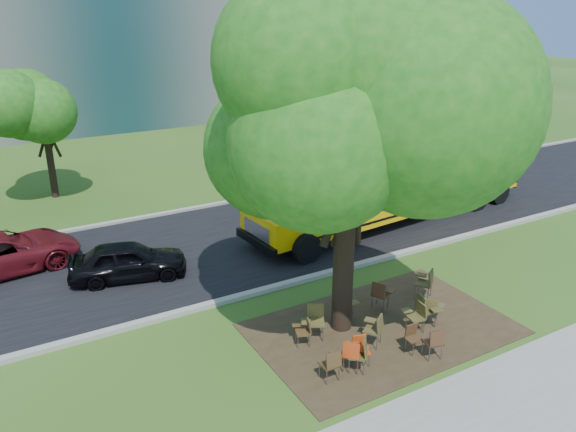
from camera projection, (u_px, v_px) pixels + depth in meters
ground at (342, 330)px, 15.42m from camera, size 160.00×160.00×0.00m
dirt_patch at (382, 329)px, 15.47m from camera, size 7.00×4.50×0.03m
asphalt_road at (235, 242)px, 21.09m from camera, size 80.00×8.00×0.04m
kerb_near at (288, 284)px, 17.83m from camera, size 80.00×0.25×0.14m
kerb_far at (195, 208)px, 24.40m from camera, size 80.00×0.25×0.14m
bg_tree_2 at (42, 106)px, 24.58m from camera, size 4.80×4.80×6.62m
bg_tree_3 at (317, 74)px, 28.71m from camera, size 5.60×5.60×7.84m
bg_tree_4 at (445, 80)px, 31.85m from camera, size 5.00×5.00×6.85m
main_tree at (349, 127)px, 13.56m from camera, size 7.20×7.20×9.23m
school_bus at (404, 174)px, 22.97m from camera, size 13.30×4.05×3.20m
chair_0 at (332, 362)px, 13.16m from camera, size 0.58×0.51×0.88m
chair_1 at (353, 353)px, 13.49m from camera, size 0.76×0.60×0.88m
chair_2 at (360, 351)px, 13.52m from camera, size 0.61×0.78×0.90m
chair_3 at (360, 348)px, 13.78m from camera, size 0.60×0.47×0.79m
chair_4 at (435, 340)px, 14.00m from camera, size 0.67×0.52×0.89m
chair_5 at (413, 336)px, 14.29m from camera, size 0.53×0.45×0.77m
chair_6 at (417, 314)px, 15.19m from camera, size 0.51×0.62×0.87m
chair_7 at (432, 308)px, 15.52m from camera, size 0.71×0.56×0.83m
chair_8 at (304, 329)px, 14.59m from camera, size 0.49×0.63×0.79m
chair_9 at (314, 318)px, 14.88m from camera, size 0.81×0.63×0.96m
chair_10 at (344, 303)px, 15.77m from camera, size 0.57×0.58×0.86m
chair_11 at (375, 327)px, 14.53m from camera, size 0.61×0.77×0.91m
chair_12 at (425, 308)px, 15.38m from camera, size 0.58×0.74×0.97m
chair_13 at (426, 281)px, 16.89m from camera, size 0.64×0.81×0.97m
chair_14 at (381, 292)px, 16.26m from camera, size 0.73×0.62×0.91m
black_car at (128, 261)px, 18.12m from camera, size 3.96×2.35×1.26m
bg_car_red at (3, 253)px, 18.57m from camera, size 5.13×2.92×1.35m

